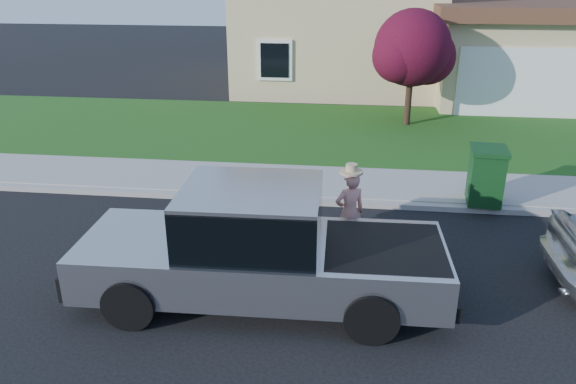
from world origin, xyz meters
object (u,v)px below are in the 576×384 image
object	(u,v)px
pickup_truck	(260,249)
ornamental_tree	(414,52)
trash_bin	(486,175)
woman	(350,211)

from	to	relation	value
pickup_truck	ornamental_tree	xyz separation A→B (m)	(3.08, 10.51, 1.53)
pickup_truck	ornamental_tree	world-z (taller)	ornamental_tree
ornamental_tree	trash_bin	distance (m)	6.74
woman	ornamental_tree	bearing A→B (deg)	-124.98
woman	trash_bin	distance (m)	3.66
ornamental_tree	trash_bin	world-z (taller)	ornamental_tree
pickup_truck	trash_bin	world-z (taller)	pickup_truck
pickup_truck	trash_bin	xyz separation A→B (m)	(4.18, 4.07, -0.11)
ornamental_tree	woman	bearing A→B (deg)	-101.27
woman	trash_bin	world-z (taller)	woman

